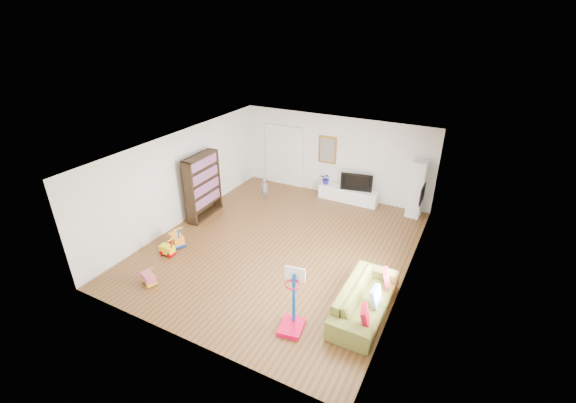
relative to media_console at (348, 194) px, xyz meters
The scene contains 25 objects.
floor 3.52m from the media_console, 100.93° to the right, with size 6.50×7.50×0.00m, color brown.
ceiling 4.29m from the media_console, 100.93° to the right, with size 6.50×7.50×0.00m, color white.
wall_back 1.34m from the media_console, 155.61° to the left, with size 6.50×0.00×2.70m, color silver.
wall_front 7.32m from the media_console, 95.29° to the right, with size 6.50×0.00×2.70m, color silver.
wall_left 5.34m from the media_console, 138.64° to the right, with size 0.00×7.50×2.70m, color white.
wall_right 4.45m from the media_console, 53.15° to the right, with size 0.00×7.50×2.70m, color silver.
navy_accent 3.66m from the media_console, 38.56° to the right, with size 0.01×3.20×1.70m, color black.
olive_wainscot 3.30m from the media_console, 38.56° to the right, with size 0.01×3.20×1.00m, color brown.
doorway 2.71m from the media_console, behind, with size 1.45×0.06×2.10m, color white.
painting_back 1.63m from the media_console, 164.04° to the left, with size 0.62×0.06×0.92m, color gold.
artwork_right 3.38m from the media_console, 36.43° to the right, with size 0.04×0.56×0.46m, color #7F3F8C.
media_console is the anchor object (origin of this frame).
tall_cabinet 2.23m from the media_console, ahead, with size 0.41×0.41×1.78m, color white.
bookshelf 4.72m from the media_console, 139.52° to the right, with size 0.35×1.34×1.96m, color black.
sofa 5.31m from the media_console, 66.87° to the right, with size 2.25×0.88×0.66m, color olive.
basketball_hoop 6.11m from the media_console, 80.91° to the right, with size 0.47×0.57×1.35m, color red.
ride_on_yellow 6.02m from the media_console, 120.62° to the right, with size 0.37×0.23×0.50m, color yellow.
ride_on_orange 5.68m from the media_console, 123.74° to the right, with size 0.45×0.28×0.60m, color orange.
ride_on_pink 6.80m from the media_console, 112.54° to the right, with size 0.37×0.23×0.50m, color #CF536B.
child 2.79m from the media_console, 154.90° to the right, with size 0.27×0.18×0.75m, color slate.
tv 0.58m from the media_console, ahead, with size 1.02×0.13×0.58m, color black.
vase_plant 0.90m from the media_console, behind, with size 0.35×0.30×0.39m, color #221B9C.
pillow_left 6.01m from the media_console, 67.68° to the right, with size 0.10×0.37×0.37m, color #AD0A22.
pillow_center 5.42m from the media_console, 64.89° to the right, with size 0.10×0.37×0.37m, color silver.
pillow_right 4.82m from the media_console, 61.00° to the right, with size 0.09×0.35×0.35m, color #BE2542.
Camera 1 is at (4.22, -7.67, 5.66)m, focal length 24.00 mm.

